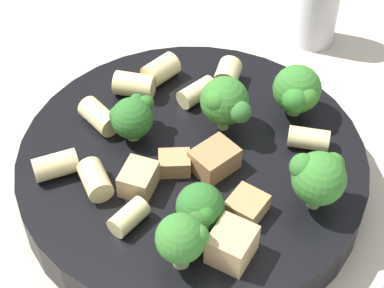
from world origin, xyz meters
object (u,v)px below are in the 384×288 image
at_px(broccoli_floret_5, 318,177).
at_px(broccoli_floret_2, 181,239).
at_px(broccoli_floret_4, 131,117).
at_px(rigatoni_0, 99,116).
at_px(broccoli_floret_1, 297,91).
at_px(rigatoni_2, 129,217).
at_px(broccoli_floret_0, 200,209).
at_px(rigatoni_3, 228,74).
at_px(chicken_chunk_2, 214,160).
at_px(rigatoni_4, 95,180).
at_px(chicken_chunk_3, 139,179).
at_px(rigatoni_8, 161,70).
at_px(chicken_chunk_1, 232,245).
at_px(rigatoni_6, 134,85).
at_px(rigatoni_5, 56,165).
at_px(pasta_bowl, 192,167).
at_px(rigatoni_1, 197,92).
at_px(chicken_chunk_0, 247,206).
at_px(rigatoni_7, 308,139).
at_px(chicken_chunk_4, 171,161).
at_px(broccoli_floret_3, 228,103).

bearing_deg(broccoli_floret_5, broccoli_floret_2, -21.72).
height_order(broccoli_floret_4, rigatoni_0, broccoli_floret_4).
relative_size(broccoli_floret_1, rigatoni_2, 1.59).
bearing_deg(broccoli_floret_1, broccoli_floret_2, 7.84).
bearing_deg(broccoli_floret_0, rigatoni_3, -149.09).
xyz_separation_m(broccoli_floret_4, chicken_chunk_2, (-0.01, 0.06, -0.01)).
relative_size(rigatoni_2, rigatoni_4, 0.94).
distance_m(broccoli_floret_1, chicken_chunk_3, 0.13).
bearing_deg(broccoli_floret_5, rigatoni_8, -100.42).
distance_m(broccoli_floret_5, chicken_chunk_1, 0.07).
xyz_separation_m(broccoli_floret_4, rigatoni_6, (-0.03, -0.03, -0.01)).
distance_m(rigatoni_5, chicken_chunk_3, 0.05).
bearing_deg(broccoli_floret_1, broccoli_floret_0, 5.92).
height_order(rigatoni_6, chicken_chunk_3, rigatoni_6).
distance_m(pasta_bowl, rigatoni_3, 0.08).
xyz_separation_m(chicken_chunk_2, chicken_chunk_3, (0.04, -0.03, -0.00)).
bearing_deg(broccoli_floret_5, rigatoni_3, -116.96).
height_order(rigatoni_1, chicken_chunk_3, chicken_chunk_3).
xyz_separation_m(rigatoni_2, chicken_chunk_0, (-0.05, 0.05, -0.00)).
xyz_separation_m(broccoli_floret_4, rigatoni_7, (-0.07, 0.10, -0.01)).
bearing_deg(broccoli_floret_4, rigatoni_4, 16.41).
height_order(rigatoni_5, chicken_chunk_0, rigatoni_5).
bearing_deg(rigatoni_2, chicken_chunk_4, -167.51).
height_order(broccoli_floret_0, broccoli_floret_5, broccoli_floret_5).
relative_size(broccoli_floret_3, chicken_chunk_4, 2.02).
relative_size(rigatoni_6, chicken_chunk_3, 1.20).
xyz_separation_m(broccoli_floret_1, rigatoni_5, (0.14, -0.09, -0.01)).
bearing_deg(broccoli_floret_5, rigatoni_6, -91.14).
xyz_separation_m(rigatoni_3, rigatoni_5, (0.14, -0.03, -0.00)).
bearing_deg(rigatoni_3, chicken_chunk_3, 9.51).
xyz_separation_m(rigatoni_0, chicken_chunk_0, (-0.00, 0.12, -0.00)).
height_order(rigatoni_0, rigatoni_7, rigatoni_0).
distance_m(broccoli_floret_0, broccoli_floret_5, 0.07).
bearing_deg(rigatoni_8, rigatoni_4, 20.56).
bearing_deg(chicken_chunk_1, rigatoni_4, -81.19).
bearing_deg(rigatoni_5, broccoli_floret_1, 149.26).
relative_size(broccoli_floret_2, chicken_chunk_2, 1.37).
distance_m(broccoli_floret_2, rigatoni_5, 0.11).
relative_size(broccoli_floret_5, rigatoni_7, 1.54).
relative_size(rigatoni_1, chicken_chunk_2, 0.98).
bearing_deg(rigatoni_5, chicken_chunk_3, 117.63).
height_order(rigatoni_0, chicken_chunk_1, chicken_chunk_1).
distance_m(broccoli_floret_4, chicken_chunk_2, 0.06).
height_order(broccoli_floret_4, rigatoni_5, broccoli_floret_4).
relative_size(broccoli_floret_5, rigatoni_4, 1.61).
bearing_deg(chicken_chunk_4, rigatoni_6, -118.58).
relative_size(broccoli_floret_0, chicken_chunk_0, 1.51).
distance_m(rigatoni_1, rigatoni_6, 0.05).
xyz_separation_m(broccoli_floret_4, rigatoni_3, (-0.08, 0.02, -0.01)).
height_order(rigatoni_3, chicken_chunk_3, rigatoni_3).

